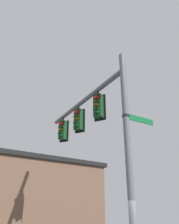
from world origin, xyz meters
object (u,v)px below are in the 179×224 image
Objects in this scene: traffic_light_mid_outer at (62,130)px; traffic_light_nearest_pole at (98,106)px; traffic_light_mid_inner at (78,120)px; street_name_sign at (135,118)px.

traffic_light_nearest_pole is at bearing 147.75° from traffic_light_mid_outer.
traffic_light_mid_inner is at bearing -32.25° from traffic_light_nearest_pole.
traffic_light_mid_inner is at bearing -25.34° from street_name_sign.
traffic_light_nearest_pole and traffic_light_mid_outer have the same top height.
street_name_sign is at bearing 154.66° from traffic_light_mid_inner.
traffic_light_nearest_pole and traffic_light_mid_inner have the same top height.
traffic_light_mid_inner reaches higher than street_name_sign.
street_name_sign is at bearing 152.34° from traffic_light_mid_outer.
traffic_light_mid_outer is at bearing -32.25° from traffic_light_nearest_pole.
traffic_light_mid_inner is at bearing 147.75° from traffic_light_mid_outer.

